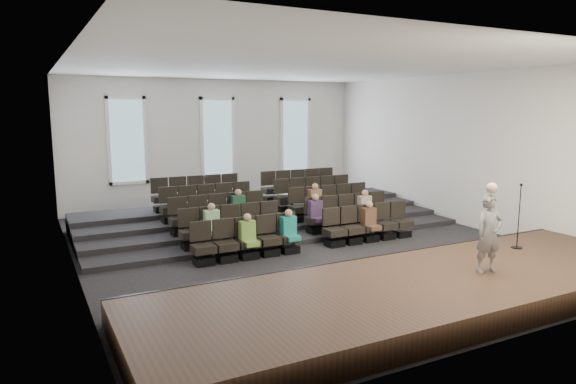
# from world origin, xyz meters

# --- Properties ---
(ground) EXTENTS (14.00, 14.00, 0.00)m
(ground) POSITION_xyz_m (0.00, 0.00, 0.00)
(ground) COLOR black
(ground) RESTS_ON ground
(ceiling) EXTENTS (12.00, 14.00, 0.02)m
(ceiling) POSITION_xyz_m (0.00, 0.00, 5.01)
(ceiling) COLOR white
(ceiling) RESTS_ON ground
(wall_back) EXTENTS (12.00, 0.04, 5.00)m
(wall_back) POSITION_xyz_m (0.00, 7.02, 2.50)
(wall_back) COLOR silver
(wall_back) RESTS_ON ground
(wall_front) EXTENTS (12.00, 0.04, 5.00)m
(wall_front) POSITION_xyz_m (0.00, -7.02, 2.50)
(wall_front) COLOR silver
(wall_front) RESTS_ON ground
(wall_left) EXTENTS (0.04, 14.00, 5.00)m
(wall_left) POSITION_xyz_m (-6.02, 0.00, 2.50)
(wall_left) COLOR silver
(wall_left) RESTS_ON ground
(wall_right) EXTENTS (0.04, 14.00, 5.00)m
(wall_right) POSITION_xyz_m (6.02, 0.00, 2.50)
(wall_right) COLOR silver
(wall_right) RESTS_ON ground
(stage) EXTENTS (11.80, 3.60, 0.50)m
(stage) POSITION_xyz_m (0.00, -5.10, 0.25)
(stage) COLOR #3D271A
(stage) RESTS_ON ground
(stage_lip) EXTENTS (11.80, 0.06, 0.52)m
(stage_lip) POSITION_xyz_m (0.00, -3.33, 0.25)
(stage_lip) COLOR black
(stage_lip) RESTS_ON ground
(risers) EXTENTS (11.80, 4.80, 0.60)m
(risers) POSITION_xyz_m (0.00, 3.17, 0.20)
(risers) COLOR black
(risers) RESTS_ON ground
(seating_rows) EXTENTS (6.80, 4.70, 1.67)m
(seating_rows) POSITION_xyz_m (-0.00, 1.54, 0.68)
(seating_rows) COLOR black
(seating_rows) RESTS_ON ground
(windows) EXTENTS (8.44, 0.10, 3.24)m
(windows) POSITION_xyz_m (0.00, 6.95, 2.70)
(windows) COLOR white
(windows) RESTS_ON wall_back
(audience) EXTENTS (5.45, 2.64, 1.10)m
(audience) POSITION_xyz_m (0.00, 0.32, 0.81)
(audience) COLOR #78A542
(audience) RESTS_ON seating_rows
(speaker) EXTENTS (0.65, 0.49, 1.61)m
(speaker) POSITION_xyz_m (1.44, -5.32, 1.31)
(speaker) COLOR slate
(speaker) RESTS_ON stage
(mic_stand) EXTENTS (0.27, 0.27, 1.59)m
(mic_stand) POSITION_xyz_m (3.57, -4.34, 0.97)
(mic_stand) COLOR black
(mic_stand) RESTS_ON stage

